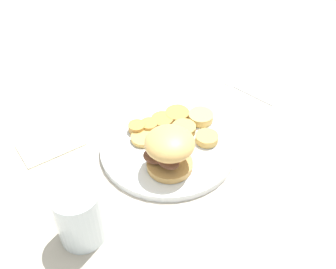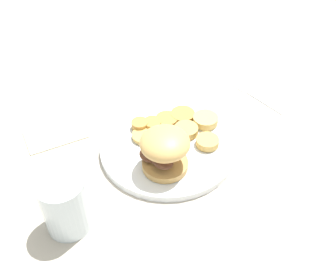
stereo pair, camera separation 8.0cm
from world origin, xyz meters
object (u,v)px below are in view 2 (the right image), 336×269
object	(u,v)px
fork	(257,96)
dinner_plate	(168,146)
sandwich	(164,149)
drinking_glass	(65,205)

from	to	relation	value
fork	dinner_plate	bearing A→B (deg)	7.26
sandwich	fork	world-z (taller)	sandwich
sandwich	dinner_plate	bearing A→B (deg)	-129.42
sandwich	fork	bearing A→B (deg)	-164.95
drinking_glass	sandwich	bearing A→B (deg)	-175.53
dinner_plate	fork	bearing A→B (deg)	-172.74
sandwich	drinking_glass	size ratio (longest dim) A/B	0.93
drinking_glass	dinner_plate	bearing A→B (deg)	-164.81
dinner_plate	sandwich	size ratio (longest dim) A/B	2.82
sandwich	drinking_glass	bearing A→B (deg)	4.47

